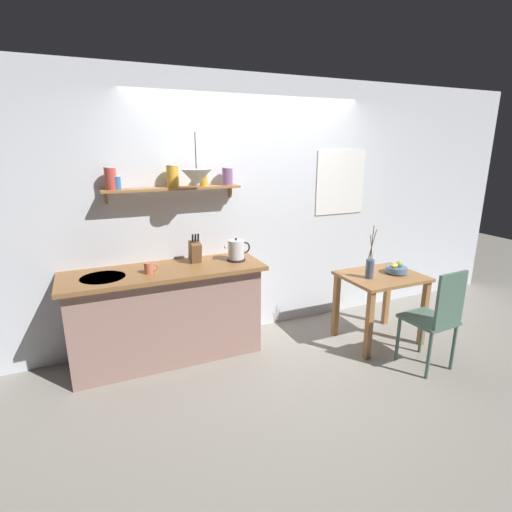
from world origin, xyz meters
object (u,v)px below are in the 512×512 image
at_px(fruit_bowl, 397,269).
at_px(knife_block, 195,251).
at_px(dining_chair_near, 437,316).
at_px(twig_vase, 370,268).
at_px(coffee_mug_by_sink, 149,268).
at_px(electric_kettle, 236,250).
at_px(pendant_lamp, 197,178).
at_px(dining_table, 381,288).

relative_size(fruit_bowl, knife_block, 0.75).
xyz_separation_m(dining_chair_near, twig_vase, (-0.26, 0.64, 0.30)).
xyz_separation_m(knife_block, coffee_mug_by_sink, (-0.47, -0.17, -0.06)).
bearing_deg(coffee_mug_by_sink, twig_vase, -12.78).
distance_m(electric_kettle, pendant_lamp, 0.81).
height_order(dining_chair_near, coffee_mug_by_sink, coffee_mug_by_sink).
bearing_deg(knife_block, dining_table, -18.71).
xyz_separation_m(dining_table, electric_kettle, (-1.40, 0.51, 0.43)).
relative_size(dining_table, pendant_lamp, 1.72).
bearing_deg(dining_chair_near, fruit_bowl, 80.94).
bearing_deg(fruit_bowl, pendant_lamp, 164.89).
xyz_separation_m(dining_chair_near, knife_block, (-1.86, 1.27, 0.49)).
bearing_deg(dining_table, dining_chair_near, -84.34).
height_order(dining_table, knife_block, knife_block).
relative_size(dining_chair_near, twig_vase, 1.81).
bearing_deg(twig_vase, dining_table, 8.29).
relative_size(dining_chair_near, coffee_mug_by_sink, 8.01).
xyz_separation_m(electric_kettle, knife_block, (-0.39, 0.10, 0.01)).
bearing_deg(dining_table, coffee_mug_by_sink, 168.93).
distance_m(knife_block, coffee_mug_by_sink, 0.50).
distance_m(twig_vase, coffee_mug_by_sink, 2.13).
height_order(fruit_bowl, twig_vase, twig_vase).
distance_m(dining_table, fruit_bowl, 0.26).
height_order(dining_table, twig_vase, twig_vase).
distance_m(dining_table, electric_kettle, 1.55).
distance_m(dining_table, twig_vase, 0.31).
xyz_separation_m(knife_block, pendant_lamp, (0.02, -0.10, 0.71)).
height_order(electric_kettle, knife_block, knife_block).
height_order(electric_kettle, pendant_lamp, pendant_lamp).
distance_m(twig_vase, pendant_lamp, 1.90).
bearing_deg(fruit_bowl, dining_chair_near, -99.06).
distance_m(coffee_mug_by_sink, pendant_lamp, 0.91).
bearing_deg(knife_block, coffee_mug_by_sink, -160.43).
height_order(coffee_mug_by_sink, pendant_lamp, pendant_lamp).
relative_size(dining_table, coffee_mug_by_sink, 6.59).
relative_size(twig_vase, pendant_lamp, 1.15).
distance_m(fruit_bowl, electric_kettle, 1.68).
height_order(dining_table, dining_chair_near, dining_chair_near).
xyz_separation_m(dining_table, fruit_bowl, (0.17, -0.02, 0.19)).
bearing_deg(knife_block, fruit_bowl, -17.73).
bearing_deg(dining_chair_near, coffee_mug_by_sink, 154.54).
relative_size(fruit_bowl, twig_vase, 0.40).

